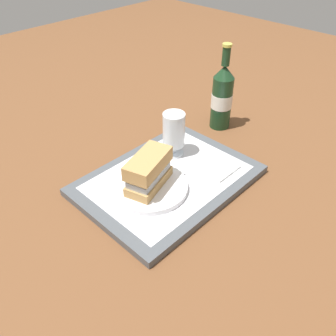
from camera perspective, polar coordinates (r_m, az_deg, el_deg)
The scene contains 8 objects.
ground_plane at distance 0.93m, azimuth 0.00°, elevation -2.45°, with size 3.00×3.00×0.00m, color brown.
tray at distance 0.92m, azimuth 0.00°, elevation -1.97°, with size 0.44×0.32×0.02m, color #4C5156.
placemat at distance 0.91m, azimuth 0.00°, elevation -1.46°, with size 0.38×0.27×0.00m, color silver.
plate at distance 0.87m, azimuth -2.92°, elevation -3.12°, with size 0.19×0.19×0.01m, color white.
sandwich at distance 0.84m, azimuth -2.91°, elevation -0.40°, with size 0.14×0.10×0.08m.
beer_glass at distance 0.96m, azimuth 0.93°, elevation 5.82°, with size 0.06×0.06×0.12m.
napkin_folded at distance 0.95m, azimuth 8.34°, elevation -0.06°, with size 0.09×0.07×0.01m, color white.
beer_bottle at distance 1.13m, azimuth 8.67°, elevation 11.30°, with size 0.07×0.07×0.27m.
Camera 1 is at (-0.51, -0.49, 0.60)m, focal length 37.98 mm.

